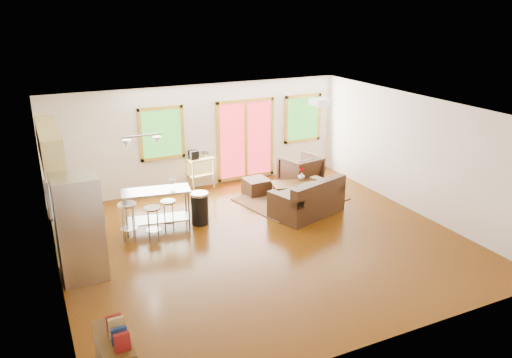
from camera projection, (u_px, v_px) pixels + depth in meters
name	position (u px, v px, depth m)	size (l,w,h in m)	color
floor	(262.00, 241.00, 9.86)	(7.50, 7.00, 0.02)	#3D1E03
ceiling	(263.00, 110.00, 8.99)	(7.50, 7.00, 0.02)	white
back_wall	(201.00, 137.00, 12.42)	(7.50, 0.02, 2.60)	white
left_wall	(50.00, 212.00, 7.91)	(0.02, 7.00, 2.60)	white
right_wall	(416.00, 155.00, 10.95)	(0.02, 7.00, 2.60)	white
front_wall	(382.00, 260.00, 6.44)	(7.50, 0.02, 2.60)	white
window_left	(162.00, 133.00, 11.91)	(1.10, 0.05, 1.30)	#215119
french_doors	(246.00, 140.00, 12.93)	(1.60, 0.05, 2.10)	#A81D26
window_right	(303.00, 118.00, 13.48)	(1.10, 0.05, 1.30)	#215119
rug	(291.00, 199.00, 11.94)	(2.29, 1.76, 0.02)	#4C6236
loveseat	(308.00, 200.00, 10.99)	(1.78, 1.33, 0.84)	black
coffee_table	(293.00, 185.00, 11.89)	(1.08, 0.80, 0.39)	#3D280C
armchair	(300.00, 170.00, 12.67)	(0.87, 0.81, 0.89)	black
ottoman	(256.00, 186.00, 12.25)	(0.57, 0.57, 0.38)	black
vase	(301.00, 175.00, 12.08)	(0.23, 0.23, 0.30)	silver
book	(317.00, 177.00, 11.87)	(0.20, 0.03, 0.27)	#650F0C
cabinets	(61.00, 196.00, 9.60)	(0.64, 2.24, 2.30)	#DBC56C
refrigerator	(80.00, 227.00, 8.30)	(0.76, 0.72, 1.82)	#B7BABC
island	(157.00, 203.00, 10.17)	(1.44, 0.76, 0.87)	#B7BABC
cup	(172.00, 181.00, 10.17)	(0.14, 0.11, 0.14)	white
bar_stool_a	(128.00, 213.00, 9.74)	(0.46, 0.46, 0.77)	#B7BABC
bar_stool_b	(153.00, 216.00, 9.75)	(0.40, 0.40, 0.69)	#B7BABC
bar_stool_c	(168.00, 208.00, 10.16)	(0.38, 0.38, 0.65)	#B7BABC
trash_can	(200.00, 208.00, 10.53)	(0.39, 0.39, 0.70)	black
kitchen_cart	(199.00, 162.00, 12.43)	(0.72, 0.52, 1.02)	#DBC56C
ceiling_flush	(320.00, 102.00, 10.18)	(0.35, 0.35, 0.12)	white
pendant_light	(142.00, 141.00, 9.74)	(0.80, 0.18, 0.79)	gray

